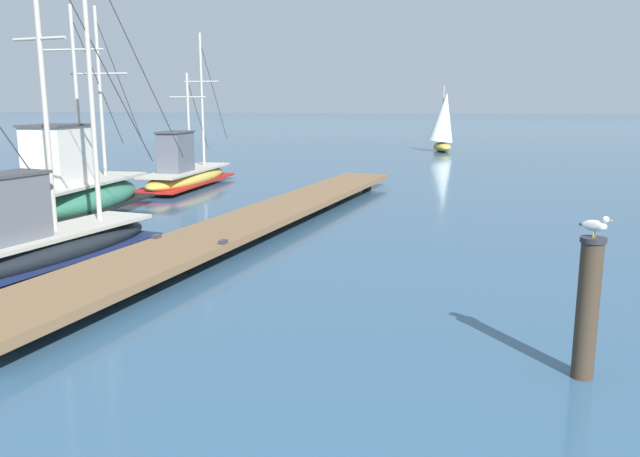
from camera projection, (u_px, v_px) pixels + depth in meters
name	position (u px, v px, depth m)	size (l,w,h in m)	color
floating_dock	(267.00, 215.00, 16.71)	(3.15, 19.70, 0.53)	brown
fishing_boat_0	(186.00, 173.00, 24.67)	(2.14, 7.92, 6.07)	gold
fishing_boat_1	(39.00, 239.00, 12.50)	(2.07, 7.91, 7.02)	black
fishing_boat_2	(75.00, 191.00, 17.98)	(2.62, 7.25, 6.10)	#337556
mooring_piling	(588.00, 306.00, 7.48)	(0.30, 0.30, 1.74)	#3D3023
perched_seagull	(594.00, 225.00, 7.29)	(0.36, 0.25, 0.27)	gold
distant_sailboat	(443.00, 123.00, 42.84)	(2.32, 3.47, 4.43)	gold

